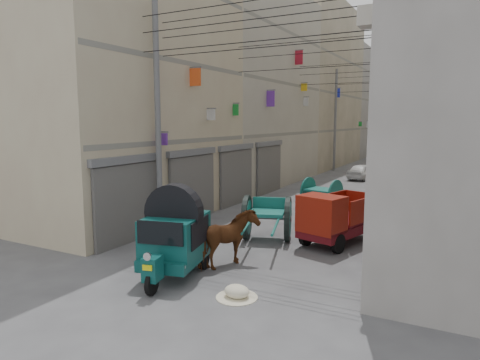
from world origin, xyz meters
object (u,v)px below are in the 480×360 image
Objects in this scene: feed_sack at (237,291)px; distant_car_green at (410,155)px; auto_rickshaw at (174,235)px; distant_car_grey at (406,160)px; tonga_cart at (267,217)px; second_cart at (322,192)px; horse at (228,239)px; distant_car_white at (363,171)px; mini_truck at (333,220)px.

distant_car_green is at bearing 91.09° from feed_sack.
auto_rickshaw is 0.72× the size of distant_car_grey.
tonga_cart is at bearing 106.34° from feed_sack.
horse is at bearing -75.70° from second_cart.
distant_car_green is at bearing 101.47° from second_cart.
distant_car_white is (-0.44, 16.91, -0.24)m from tonga_cart.
distant_car_grey reaches higher than feed_sack.
mini_truck reaches higher than tonga_cart.
second_cart is (0.67, 10.46, -0.36)m from auto_rickshaw.
tonga_cart is at bearing -76.47° from second_cart.
distant_car_green is at bearing 108.94° from mini_truck.
feed_sack is at bearing -26.80° from auto_rickshaw.
distant_car_grey is at bearing -88.94° from distant_car_white.
second_cart is 10.63m from distant_car_white.
tonga_cart is 1.12× the size of distant_car_white.
tonga_cart is 16.91m from distant_car_white.
tonga_cart is at bearing 66.89° from auto_rickshaw.
distant_car_white is (-0.37, 10.62, -0.18)m from second_cart.
distant_car_white is at bearing -70.38° from horse.
distant_car_white is at bearing 104.96° from second_cart.
distant_car_white is 0.86× the size of distant_car_green.
mini_truck is 6.24m from second_cart.
second_cart is 27.48m from distant_car_green.
tonga_cart is 0.96× the size of distant_car_green.
mini_truck reaches higher than feed_sack.
second_cart is 11.08m from feed_sack.
feed_sack is 0.19× the size of distant_car_white.
mini_truck is 5.51× the size of feed_sack.
distant_car_green is (0.64, 33.76, -0.25)m from tonga_cart.
feed_sack is 2.20m from horse.
auto_rickshaw is 2.36m from feed_sack.
distant_car_grey is (1.61, 9.50, 0.08)m from distant_car_white.
tonga_cart reaches higher than second_cart.
distant_car_grey is (1.18, 26.41, -0.16)m from tonga_cart.
distant_car_grey is (1.24, 20.12, -0.10)m from second_cart.
horse is (0.22, -9.25, 0.05)m from second_cart.
distant_car_grey is at bearing 108.49° from mini_truck.
distant_car_green is (-0.73, 38.44, 0.39)m from feed_sack.
tonga_cart is 26.44m from distant_car_grey.
second_cart is at bearing 127.02° from mini_truck.
mini_truck is (2.14, 0.44, 0.04)m from tonga_cart.
distant_car_white is at bearing 94.80° from feed_sack.
second_cart is 0.48× the size of distant_car_grey.
auto_rickshaw is 1.47× the size of horse.
distant_car_white reaches higher than distant_car_green.
horse is 0.50× the size of distant_car_green.
distant_car_grey is (-0.20, 31.09, 0.47)m from feed_sack.
tonga_cart is at bearing 74.56° from distant_car_green.
distant_car_white is 9.64m from distant_car_grey.
distant_car_green is at bearing 74.76° from auto_rickshaw.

